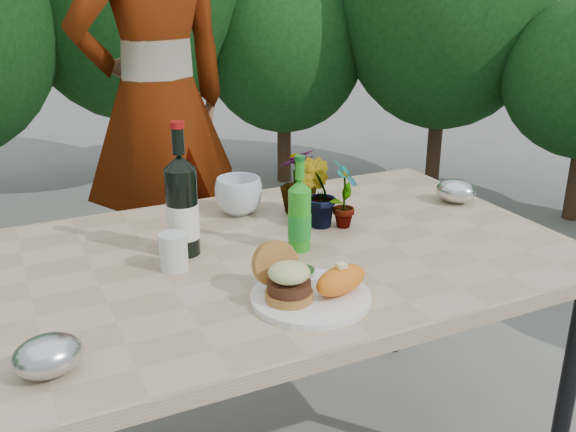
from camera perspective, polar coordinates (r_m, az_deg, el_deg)
name	(u,v)px	position (r m, az deg, el deg)	size (l,w,h in m)	color
patio_table	(275,270)	(1.77, -1.12, -4.85)	(1.60, 1.00, 0.75)	tan
shrub_hedge	(163,28)	(3.30, -11.05, 16.05)	(6.91, 5.20, 2.47)	#382316
dinner_plate	(311,297)	(1.49, 2.02, -7.22)	(0.28, 0.28, 0.01)	white
burger_stack	(286,278)	(1.46, -0.22, -5.51)	(0.11, 0.16, 0.11)	#B7722D
sweet_potato	(341,280)	(1.49, 4.72, -5.68)	(0.15, 0.08, 0.06)	orange
grilled_veg	(299,272)	(1.56, 1.02, -5.00)	(0.08, 0.05, 0.03)	olive
wine_bottle	(182,207)	(1.71, -9.39, 0.79)	(0.09, 0.09, 0.36)	black
sparkling_water	(300,216)	(1.72, 1.04, 0.00)	(0.06, 0.06, 0.26)	#239A1C
plastic_cup	(174,252)	(1.65, -10.13, -3.14)	(0.07, 0.07, 0.10)	silver
seedling_left	(344,194)	(1.88, 5.04, 1.97)	(0.11, 0.07, 0.21)	#23521C
seedling_mid	(318,194)	(1.89, 2.65, 2.01)	(0.11, 0.09, 0.20)	#20541D
seedling_right	(298,181)	(1.99, 0.93, 3.12)	(0.12, 0.12, 0.21)	#295F20
blue_bowl	(239,196)	(2.00, -4.41, 1.81)	(0.15, 0.15, 0.12)	silver
foil_packet_left	(48,356)	(1.31, -20.56, -11.55)	(0.13, 0.11, 0.08)	#B3B6BA
foil_packet_right	(456,191)	(2.17, 14.69, 2.17)	(0.13, 0.11, 0.08)	silver
person	(158,103)	(2.66, -11.50, 9.77)	(0.71, 0.46, 1.94)	#8E5947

